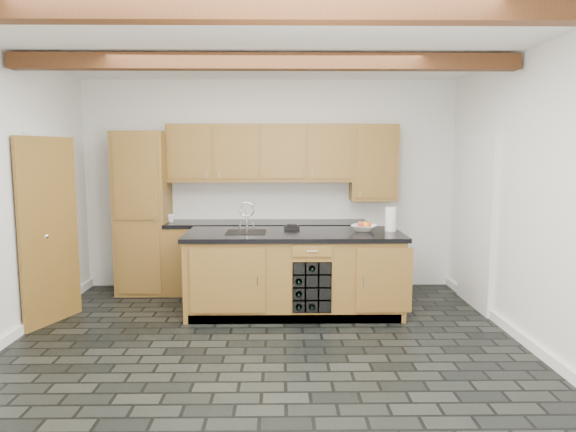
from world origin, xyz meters
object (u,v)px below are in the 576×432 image
Objects in this scene: kitchen_scale at (292,227)px; paper_towel at (391,219)px; fruit_bowl at (364,228)px; island at (295,272)px.

paper_towel is (1.14, -0.14, 0.11)m from kitchen_scale.
fruit_bowl is at bearing -178.44° from paper_towel.
paper_towel is at bearing 1.56° from fruit_bowl.
kitchen_scale is 0.85m from fruit_bowl.
fruit_bowl is 0.33m from paper_towel.
paper_towel is at bearing 4.93° from island.
island is 8.99× the size of paper_towel.
paper_towel is (0.31, 0.01, 0.10)m from fruit_bowl.
fruit_bowl is (0.80, 0.09, 0.50)m from island.
island is 0.95m from fruit_bowl.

